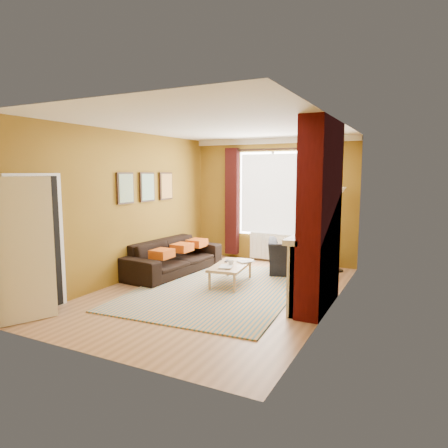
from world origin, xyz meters
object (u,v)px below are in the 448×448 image
Objects in this scene: sofa at (173,257)px; floor_lamp at (339,205)px; coffee_table at (231,266)px; armchair at (295,257)px; wicker_stool at (282,256)px.

sofa is 3.54m from floor_lamp.
coffee_table is 2.64m from floor_lamp.
floor_lamp is (0.72, 0.61, 1.03)m from armchair.
wicker_stool is at bearing -176.43° from floor_lamp.
wicker_stool is (-0.45, 0.54, -0.11)m from armchair.
sofa is at bearing 162.34° from coffee_table.
floor_lamp is at bearing 42.52° from coffee_table.
coffee_table is at bearing -101.69° from wicker_stool.
sofa is at bearing -151.29° from floor_lamp.
sofa is 2.37m from wicker_stool.
wicker_stool is at bearing 70.44° from coffee_table.
armchair is at bearing 48.83° from coffee_table.
armchair is 2.30× the size of wicker_stool.
wicker_stool reaches higher than coffee_table.
floor_lamp is (1.18, 0.07, 1.15)m from wicker_stool.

